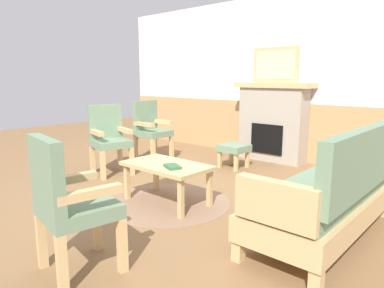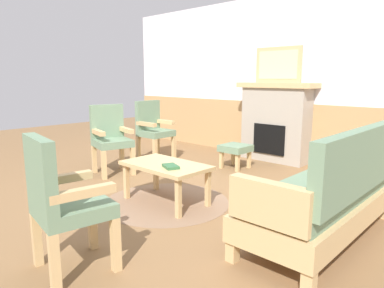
% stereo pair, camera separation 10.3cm
% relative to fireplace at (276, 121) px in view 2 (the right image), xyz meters
% --- Properties ---
extents(ground_plane, '(14.00, 14.00, 0.00)m').
position_rel_fireplace_xyz_m(ground_plane, '(0.00, -2.35, -0.65)').
color(ground_plane, olive).
extents(wall_back, '(7.20, 0.14, 2.70)m').
position_rel_fireplace_xyz_m(wall_back, '(0.00, 0.25, 0.66)').
color(wall_back, white).
rests_on(wall_back, ground_plane).
extents(fireplace, '(1.30, 0.44, 1.28)m').
position_rel_fireplace_xyz_m(fireplace, '(0.00, 0.00, 0.00)').
color(fireplace, '#A39989').
rests_on(fireplace, ground_plane).
extents(framed_picture, '(0.80, 0.04, 0.56)m').
position_rel_fireplace_xyz_m(framed_picture, '(0.00, 0.00, 0.91)').
color(framed_picture, tan).
rests_on(framed_picture, fireplace).
extents(couch, '(0.70, 1.80, 0.98)m').
position_rel_fireplace_xyz_m(couch, '(1.83, -2.28, -0.26)').
color(couch, tan).
rests_on(couch, ground_plane).
extents(coffee_table, '(0.96, 0.56, 0.44)m').
position_rel_fireplace_xyz_m(coffee_table, '(0.18, -2.60, -0.27)').
color(coffee_table, tan).
rests_on(coffee_table, ground_plane).
extents(round_rug, '(1.40, 1.40, 0.01)m').
position_rel_fireplace_xyz_m(round_rug, '(0.18, -2.60, -0.65)').
color(round_rug, '#896B51').
rests_on(round_rug, ground_plane).
extents(book_on_table, '(0.23, 0.20, 0.03)m').
position_rel_fireplace_xyz_m(book_on_table, '(0.35, -2.69, -0.20)').
color(book_on_table, '#33663D').
rests_on(book_on_table, coffee_table).
extents(footstool, '(0.40, 0.40, 0.36)m').
position_rel_fireplace_xyz_m(footstool, '(-0.17, -0.86, -0.37)').
color(footstool, tan).
rests_on(footstool, ground_plane).
extents(armchair_near_fireplace, '(0.58, 0.58, 0.98)m').
position_rel_fireplace_xyz_m(armchair_near_fireplace, '(-1.31, -2.30, -0.11)').
color(armchair_near_fireplace, tan).
rests_on(armchair_near_fireplace, ground_plane).
extents(armchair_by_window_left, '(0.48, 0.48, 0.98)m').
position_rel_fireplace_xyz_m(armchair_by_window_left, '(-1.56, -1.30, -0.11)').
color(armchair_by_window_left, tan).
rests_on(armchair_by_window_left, ground_plane).
extents(armchair_front_left, '(0.55, 0.55, 0.98)m').
position_rel_fireplace_xyz_m(armchair_front_left, '(0.70, -4.04, -0.11)').
color(armchair_front_left, tan).
rests_on(armchair_front_left, ground_plane).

